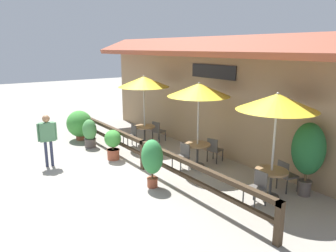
# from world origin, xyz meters

# --- Properties ---
(ground_plane) EXTENTS (60.00, 60.00, 0.00)m
(ground_plane) POSITION_xyz_m (0.00, 0.00, 0.00)
(ground_plane) COLOR gray
(building_facade) EXTENTS (14.28, 1.49, 4.23)m
(building_facade) POSITION_xyz_m (-0.00, 4.10, 2.17)
(building_facade) COLOR #997A56
(building_facade) RESTS_ON ground
(patio_railing) EXTENTS (10.40, 0.14, 0.95)m
(patio_railing) POSITION_xyz_m (0.00, 1.05, 0.70)
(patio_railing) COLOR #3D2D1E
(patio_railing) RESTS_ON ground
(patio_umbrella_near) EXTENTS (2.01, 2.01, 2.77)m
(patio_umbrella_near) POSITION_xyz_m (-2.43, 2.59, 2.52)
(patio_umbrella_near) COLOR #B7B2A8
(patio_umbrella_near) RESTS_ON ground
(dining_table_near) EXTENTS (0.85, 0.85, 0.74)m
(dining_table_near) POSITION_xyz_m (-2.43, 2.59, 0.59)
(dining_table_near) COLOR olive
(dining_table_near) RESTS_ON ground
(chair_near_streetside) EXTENTS (0.44, 0.44, 0.85)m
(chair_near_streetside) POSITION_xyz_m (-2.42, 1.97, 0.47)
(chair_near_streetside) COLOR #514C47
(chair_near_streetside) RESTS_ON ground
(chair_near_wallside) EXTENTS (0.51, 0.51, 0.85)m
(chair_near_wallside) POSITION_xyz_m (-2.39, 3.22, 0.47)
(chair_near_wallside) COLOR #514C47
(chair_near_wallside) RESTS_ON ground
(patio_umbrella_middle) EXTENTS (2.01, 2.01, 2.77)m
(patio_umbrella_middle) POSITION_xyz_m (0.73, 2.71, 2.52)
(patio_umbrella_middle) COLOR #B7B2A8
(patio_umbrella_middle) RESTS_ON ground
(dining_table_middle) EXTENTS (0.85, 0.85, 0.74)m
(dining_table_middle) POSITION_xyz_m (0.73, 2.71, 0.59)
(dining_table_middle) COLOR olive
(dining_table_middle) RESTS_ON ground
(chair_middle_streetside) EXTENTS (0.47, 0.47, 0.85)m
(chair_middle_streetside) POSITION_xyz_m (0.77, 2.04, 0.47)
(chair_middle_streetside) COLOR #514C47
(chair_middle_streetside) RESTS_ON ground
(chair_middle_wallside) EXTENTS (0.51, 0.51, 0.85)m
(chair_middle_wallside) POSITION_xyz_m (0.83, 3.37, 0.47)
(chair_middle_wallside) COLOR #514C47
(chair_middle_wallside) RESTS_ON ground
(patio_umbrella_far) EXTENTS (2.01, 2.01, 2.77)m
(patio_umbrella_far) POSITION_xyz_m (3.65, 2.73, 2.52)
(patio_umbrella_far) COLOR #B7B2A8
(patio_umbrella_far) RESTS_ON ground
(dining_table_far) EXTENTS (0.85, 0.85, 0.74)m
(dining_table_far) POSITION_xyz_m (3.65, 2.73, 0.59)
(dining_table_far) COLOR olive
(dining_table_far) RESTS_ON ground
(chair_far_streetside) EXTENTS (0.44, 0.44, 0.85)m
(chair_far_streetside) POSITION_xyz_m (3.72, 2.09, 0.47)
(chair_far_streetside) COLOR #514C47
(chair_far_streetside) RESTS_ON ground
(chair_far_wallside) EXTENTS (0.50, 0.50, 0.85)m
(chair_far_wallside) POSITION_xyz_m (3.65, 3.38, 0.47)
(chair_far_wallside) COLOR #514C47
(chair_far_wallside) RESTS_ON ground
(potted_plant_broad_leaf) EXTENTS (0.63, 0.56, 1.06)m
(potted_plant_broad_leaf) POSITION_xyz_m (-1.42, 0.69, 0.62)
(potted_plant_broad_leaf) COLOR #9E4C33
(potted_plant_broad_leaf) RESTS_ON ground
(potted_plant_small_flowering) EXTENTS (0.60, 0.54, 1.11)m
(potted_plant_small_flowering) POSITION_xyz_m (-3.26, 0.60, 0.59)
(potted_plant_small_flowering) COLOR #564C47
(potted_plant_small_flowering) RESTS_ON ground
(potted_plant_corner_fern) EXTENTS (0.65, 0.59, 1.38)m
(potted_plant_corner_fern) POSITION_xyz_m (1.33, 0.54, 0.84)
(potted_plant_corner_fern) COLOR #9E4C33
(potted_plant_corner_fern) RESTS_ON ground
(potted_plant_tall_tropical) EXTENTS (1.17, 1.05, 1.25)m
(potted_plant_tall_tropical) POSITION_xyz_m (-4.50, 0.66, 0.69)
(potted_plant_tall_tropical) COLOR #9E4C33
(potted_plant_tall_tropical) RESTS_ON ground
(potted_plant_entrance_palm) EXTENTS (0.86, 0.78, 1.98)m
(potted_plant_entrance_palm) POSITION_xyz_m (4.11, 3.55, 1.23)
(potted_plant_entrance_palm) COLOR #564C47
(potted_plant_entrance_palm) RESTS_ON ground
(pedestrian) EXTENTS (0.28, 0.60, 1.73)m
(pedestrian) POSITION_xyz_m (-2.02, -1.33, 1.11)
(pedestrian) COLOR #2D334C
(pedestrian) RESTS_ON ground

